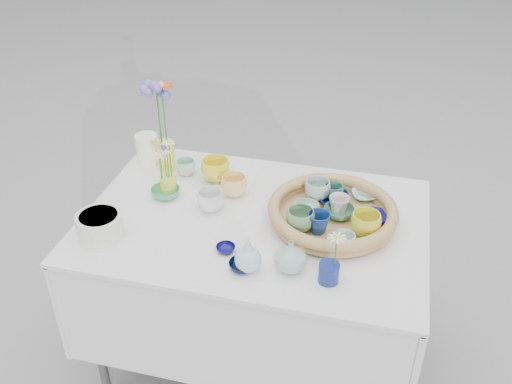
% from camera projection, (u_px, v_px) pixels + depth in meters
% --- Properties ---
extents(ground, '(80.00, 80.00, 0.00)m').
position_uv_depth(ground, '(255.00, 358.00, 2.54)').
color(ground, gray).
extents(display_table, '(1.26, 0.86, 0.77)m').
position_uv_depth(display_table, '(255.00, 358.00, 2.54)').
color(display_table, silver).
rests_on(display_table, ground).
extents(wicker_tray, '(0.47, 0.47, 0.08)m').
position_uv_depth(wicker_tray, '(332.00, 213.00, 2.08)').
color(wicker_tray, '#9B6A3C').
rests_on(wicker_tray, display_table).
extents(tray_ceramic_0, '(0.14, 0.14, 0.03)m').
position_uv_depth(tray_ceramic_0, '(334.00, 199.00, 2.17)').
color(tray_ceramic_0, '#060F4F').
rests_on(tray_ceramic_0, wicker_tray).
extents(tray_ceramic_1, '(0.14, 0.14, 0.03)m').
position_uv_depth(tray_ceramic_1, '(371.00, 218.00, 2.07)').
color(tray_ceramic_1, '#09094F').
rests_on(tray_ceramic_1, wicker_tray).
extents(tray_ceramic_2, '(0.14, 0.14, 0.08)m').
position_uv_depth(tray_ceramic_2, '(366.00, 224.00, 1.99)').
color(tray_ceramic_2, gold).
rests_on(tray_ceramic_2, wicker_tray).
extents(tray_ceramic_3, '(0.12, 0.12, 0.03)m').
position_uv_depth(tray_ceramic_3, '(339.00, 212.00, 2.09)').
color(tray_ceramic_3, '#4A8261').
rests_on(tray_ceramic_3, wicker_tray).
extents(tray_ceramic_4, '(0.13, 0.13, 0.08)m').
position_uv_depth(tray_ceramic_4, '(300.00, 220.00, 2.01)').
color(tray_ceramic_4, '#639366').
rests_on(tray_ceramic_4, wicker_tray).
extents(tray_ceramic_5, '(0.11, 0.11, 0.03)m').
position_uv_depth(tray_ceramic_5, '(307.00, 208.00, 2.12)').
color(tray_ceramic_5, '#88C8AC').
rests_on(tray_ceramic_5, wicker_tray).
extents(tray_ceramic_6, '(0.10, 0.10, 0.08)m').
position_uv_depth(tray_ceramic_6, '(317.00, 190.00, 2.18)').
color(tray_ceramic_6, '#ADCBC0').
rests_on(tray_ceramic_6, wicker_tray).
extents(tray_ceramic_7, '(0.10, 0.10, 0.07)m').
position_uv_depth(tray_ceramic_7, '(339.00, 205.00, 2.10)').
color(tray_ceramic_7, beige).
rests_on(tray_ceramic_7, wicker_tray).
extents(tray_ceramic_8, '(0.13, 0.13, 0.02)m').
position_uv_depth(tray_ceramic_8, '(365.00, 195.00, 2.19)').
color(tray_ceramic_8, '#93E0FC').
rests_on(tray_ceramic_8, wicker_tray).
extents(tray_ceramic_9, '(0.11, 0.11, 0.08)m').
position_uv_depth(tray_ceramic_9, '(319.00, 223.00, 2.00)').
color(tray_ceramic_9, navy).
rests_on(tray_ceramic_9, wicker_tray).
extents(tray_ceramic_10, '(0.09, 0.09, 0.03)m').
position_uv_depth(tray_ceramic_10, '(300.00, 219.00, 2.06)').
color(tray_ceramic_10, '#D5B67D').
rests_on(tray_ceramic_10, wicker_tray).
extents(tray_ceramic_11, '(0.10, 0.10, 0.06)m').
position_uv_depth(tray_ceramic_11, '(344.00, 242.00, 1.92)').
color(tray_ceramic_11, silver).
rests_on(tray_ceramic_11, wicker_tray).
extents(tray_ceramic_12, '(0.09, 0.09, 0.06)m').
position_uv_depth(tray_ceramic_12, '(334.00, 192.00, 2.18)').
color(tray_ceramic_12, '#378465').
rests_on(tray_ceramic_12, wicker_tray).
extents(loose_ceramic_0, '(0.13, 0.13, 0.09)m').
position_uv_depth(loose_ceramic_0, '(215.00, 170.00, 2.32)').
color(loose_ceramic_0, yellow).
rests_on(loose_ceramic_0, display_table).
extents(loose_ceramic_1, '(0.13, 0.13, 0.08)m').
position_uv_depth(loose_ceramic_1, '(234.00, 186.00, 2.23)').
color(loose_ceramic_1, '#FFD175').
rests_on(loose_ceramic_1, display_table).
extents(loose_ceramic_2, '(0.13, 0.13, 0.04)m').
position_uv_depth(loose_ceramic_2, '(166.00, 192.00, 2.23)').
color(loose_ceramic_2, '#489B69').
rests_on(loose_ceramic_2, display_table).
extents(loose_ceramic_3, '(0.11, 0.11, 0.08)m').
position_uv_depth(loose_ceramic_3, '(210.00, 201.00, 2.14)').
color(loose_ceramic_3, silver).
rests_on(loose_ceramic_3, display_table).
extents(loose_ceramic_4, '(0.08, 0.08, 0.02)m').
position_uv_depth(loose_ceramic_4, '(226.00, 249.00, 1.95)').
color(loose_ceramic_4, '#0D0853').
rests_on(loose_ceramic_4, display_table).
extents(loose_ceramic_5, '(0.09, 0.09, 0.06)m').
position_uv_depth(loose_ceramic_5, '(186.00, 167.00, 2.37)').
color(loose_ceramic_5, '#9BCCB3').
rests_on(loose_ceramic_5, display_table).
extents(loose_ceramic_6, '(0.10, 0.10, 0.03)m').
position_uv_depth(loose_ceramic_6, '(242.00, 265.00, 1.87)').
color(loose_ceramic_6, black).
rests_on(loose_ceramic_6, display_table).
extents(fluted_bowl, '(0.18, 0.18, 0.08)m').
position_uv_depth(fluted_bowl, '(100.00, 225.00, 2.01)').
color(fluted_bowl, silver).
rests_on(fluted_bowl, display_table).
extents(bud_vase_paleblue, '(0.11, 0.11, 0.14)m').
position_uv_depth(bud_vase_paleblue, '(248.00, 254.00, 1.84)').
color(bud_vase_paleblue, '#AEC7D1').
rests_on(bud_vase_paleblue, display_table).
extents(bud_vase_seafoam, '(0.14, 0.14, 0.11)m').
position_uv_depth(bud_vase_seafoam, '(290.00, 256.00, 1.85)').
color(bud_vase_seafoam, '#91B5A7').
rests_on(bud_vase_seafoam, display_table).
extents(bud_vase_cobalt, '(0.07, 0.07, 0.07)m').
position_uv_depth(bud_vase_cobalt, '(329.00, 273.00, 1.81)').
color(bud_vase_cobalt, navy).
rests_on(bud_vase_cobalt, display_table).
extents(single_daisy, '(0.08, 0.08, 0.12)m').
position_uv_depth(single_daisy, '(336.00, 251.00, 1.77)').
color(single_daisy, white).
rests_on(single_daisy, bud_vase_cobalt).
extents(tall_vase_yellow, '(0.08, 0.08, 0.13)m').
position_uv_depth(tall_vase_yellow, '(167.00, 155.00, 2.38)').
color(tall_vase_yellow, '#FBF436').
rests_on(tall_vase_yellow, display_table).
extents(gerbera, '(0.13, 0.13, 0.27)m').
position_uv_depth(gerbera, '(164.00, 115.00, 2.27)').
color(gerbera, '#F5471F').
rests_on(gerbera, tall_vase_yellow).
extents(hydrangea, '(0.11, 0.11, 0.32)m').
position_uv_depth(hydrangea, '(159.00, 117.00, 2.28)').
color(hydrangea, '#6961CA').
rests_on(hydrangea, tall_vase_yellow).
extents(white_pitcher, '(0.16, 0.13, 0.13)m').
position_uv_depth(white_pitcher, '(147.00, 149.00, 2.43)').
color(white_pitcher, white).
rests_on(white_pitcher, display_table).
extents(daisy_cup, '(0.08, 0.08, 0.07)m').
position_uv_depth(daisy_cup, '(168.00, 183.00, 2.26)').
color(daisy_cup, '#F0EB45').
rests_on(daisy_cup, display_table).
extents(daisy_posy, '(0.10, 0.10, 0.15)m').
position_uv_depth(daisy_posy, '(166.00, 161.00, 2.19)').
color(daisy_posy, white).
rests_on(daisy_posy, daisy_cup).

